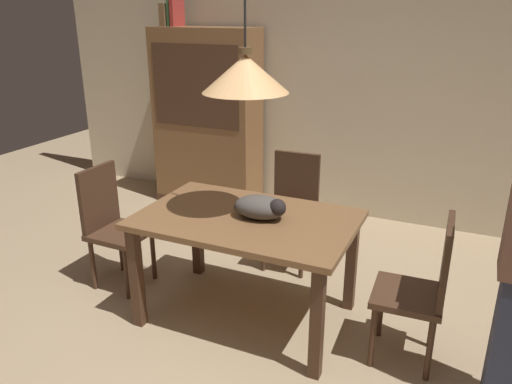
{
  "coord_description": "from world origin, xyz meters",
  "views": [
    {
      "loc": [
        1.32,
        -2.19,
        2.02
      ],
      "look_at": [
        0.02,
        0.69,
        0.85
      ],
      "focal_mm": 34.87,
      "sensor_mm": 36.0,
      "label": 1
    }
  ],
  "objects_px": {
    "chair_far_back": "(292,205)",
    "cat_sleeping": "(262,207)",
    "hutch_bookcase": "(207,122)",
    "book_green_slim": "(173,13)",
    "pendant_lamp": "(245,73)",
    "book_red_tall": "(177,12)",
    "book_brown_thick": "(168,15)",
    "chair_left_side": "(112,221)",
    "dining_table": "(247,231)",
    "chair_right_side": "(423,286)"
  },
  "relations": [
    {
      "from": "book_brown_thick",
      "to": "book_green_slim",
      "type": "xyz_separation_m",
      "value": [
        0.06,
        0.0,
        0.02
      ]
    },
    {
      "from": "book_green_slim",
      "to": "book_red_tall",
      "type": "xyz_separation_m",
      "value": [
        0.05,
        0.0,
        0.01
      ]
    },
    {
      "from": "chair_far_back",
      "to": "cat_sleeping",
      "type": "height_order",
      "value": "chair_far_back"
    },
    {
      "from": "pendant_lamp",
      "to": "book_red_tall",
      "type": "relative_size",
      "value": 4.64
    },
    {
      "from": "dining_table",
      "to": "chair_far_back",
      "type": "bearing_deg",
      "value": 90.21
    },
    {
      "from": "chair_far_back",
      "to": "pendant_lamp",
      "type": "height_order",
      "value": "pendant_lamp"
    },
    {
      "from": "chair_left_side",
      "to": "hutch_bookcase",
      "type": "xyz_separation_m",
      "value": [
        -0.2,
        1.83,
        0.38
      ]
    },
    {
      "from": "cat_sleeping",
      "to": "hutch_bookcase",
      "type": "height_order",
      "value": "hutch_bookcase"
    },
    {
      "from": "chair_right_side",
      "to": "book_brown_thick",
      "type": "distance_m",
      "value": 3.7
    },
    {
      "from": "chair_right_side",
      "to": "hutch_bookcase",
      "type": "relative_size",
      "value": 0.5
    },
    {
      "from": "chair_left_side",
      "to": "book_brown_thick",
      "type": "relative_size",
      "value": 3.88
    },
    {
      "from": "cat_sleeping",
      "to": "hutch_bookcase",
      "type": "xyz_separation_m",
      "value": [
        -1.42,
        1.81,
        0.06
      ]
    },
    {
      "from": "pendant_lamp",
      "to": "book_red_tall",
      "type": "distance_m",
      "value": 2.48
    },
    {
      "from": "chair_far_back",
      "to": "chair_right_side",
      "type": "relative_size",
      "value": 1.0
    },
    {
      "from": "pendant_lamp",
      "to": "hutch_bookcase",
      "type": "bearing_deg",
      "value": 125.89
    },
    {
      "from": "chair_left_side",
      "to": "book_green_slim",
      "type": "xyz_separation_m",
      "value": [
        -0.55,
        1.83,
        1.47
      ]
    },
    {
      "from": "chair_far_back",
      "to": "hutch_bookcase",
      "type": "distance_m",
      "value": 1.67
    },
    {
      "from": "hutch_bookcase",
      "to": "chair_far_back",
      "type": "bearing_deg",
      "value": -35.79
    },
    {
      "from": "chair_left_side",
      "to": "book_green_slim",
      "type": "relative_size",
      "value": 3.58
    },
    {
      "from": "chair_far_back",
      "to": "book_green_slim",
      "type": "xyz_separation_m",
      "value": [
        -1.68,
        0.95,
        1.47
      ]
    },
    {
      "from": "dining_table",
      "to": "hutch_bookcase",
      "type": "bearing_deg",
      "value": 125.89
    },
    {
      "from": "dining_table",
      "to": "book_green_slim",
      "type": "xyz_separation_m",
      "value": [
        -1.68,
        1.83,
        1.33
      ]
    },
    {
      "from": "chair_right_side",
      "to": "cat_sleeping",
      "type": "relative_size",
      "value": 2.38
    },
    {
      "from": "cat_sleeping",
      "to": "book_brown_thick",
      "type": "xyz_separation_m",
      "value": [
        -1.84,
        1.82,
        1.13
      ]
    },
    {
      "from": "chair_far_back",
      "to": "cat_sleeping",
      "type": "distance_m",
      "value": 0.92
    },
    {
      "from": "chair_right_side",
      "to": "book_brown_thick",
      "type": "relative_size",
      "value": 3.88
    },
    {
      "from": "chair_left_side",
      "to": "dining_table",
      "type": "bearing_deg",
      "value": -0.08
    },
    {
      "from": "chair_left_side",
      "to": "book_red_tall",
      "type": "distance_m",
      "value": 2.41
    },
    {
      "from": "pendant_lamp",
      "to": "book_red_tall",
      "type": "height_order",
      "value": "pendant_lamp"
    },
    {
      "from": "chair_far_back",
      "to": "pendant_lamp",
      "type": "xyz_separation_m",
      "value": [
        0.0,
        -0.88,
        1.15
      ]
    },
    {
      "from": "chair_far_back",
      "to": "book_green_slim",
      "type": "bearing_deg",
      "value": 150.38
    },
    {
      "from": "cat_sleeping",
      "to": "book_green_slim",
      "type": "xyz_separation_m",
      "value": [
        -1.78,
        1.82,
        1.15
      ]
    },
    {
      "from": "dining_table",
      "to": "book_brown_thick",
      "type": "bearing_deg",
      "value": 133.56
    },
    {
      "from": "book_red_tall",
      "to": "cat_sleeping",
      "type": "bearing_deg",
      "value": -46.34
    },
    {
      "from": "chair_far_back",
      "to": "pendant_lamp",
      "type": "bearing_deg",
      "value": -89.79
    },
    {
      "from": "chair_left_side",
      "to": "chair_right_side",
      "type": "height_order",
      "value": "same"
    },
    {
      "from": "pendant_lamp",
      "to": "chair_right_side",
      "type": "bearing_deg",
      "value": 0.17
    },
    {
      "from": "chair_left_side",
      "to": "chair_right_side",
      "type": "bearing_deg",
      "value": 0.05
    },
    {
      "from": "book_green_slim",
      "to": "dining_table",
      "type": "bearing_deg",
      "value": -47.46
    },
    {
      "from": "book_green_slim",
      "to": "pendant_lamp",
      "type": "bearing_deg",
      "value": -47.46
    },
    {
      "from": "pendant_lamp",
      "to": "dining_table",
      "type": "bearing_deg",
      "value": -122.01
    },
    {
      "from": "dining_table",
      "to": "chair_left_side",
      "type": "distance_m",
      "value": 1.14
    },
    {
      "from": "chair_right_side",
      "to": "book_red_tall",
      "type": "height_order",
      "value": "book_red_tall"
    },
    {
      "from": "book_red_tall",
      "to": "chair_left_side",
      "type": "bearing_deg",
      "value": -74.59
    },
    {
      "from": "book_red_tall",
      "to": "book_brown_thick",
      "type": "bearing_deg",
      "value": 180.0
    },
    {
      "from": "cat_sleeping",
      "to": "pendant_lamp",
      "type": "height_order",
      "value": "pendant_lamp"
    },
    {
      "from": "hutch_bookcase",
      "to": "book_green_slim",
      "type": "relative_size",
      "value": 7.12
    },
    {
      "from": "dining_table",
      "to": "chair_right_side",
      "type": "distance_m",
      "value": 1.14
    },
    {
      "from": "dining_table",
      "to": "book_red_tall",
      "type": "relative_size",
      "value": 5.0
    },
    {
      "from": "chair_right_side",
      "to": "book_red_tall",
      "type": "xyz_separation_m",
      "value": [
        -2.76,
        1.83,
        1.48
      ]
    }
  ]
}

